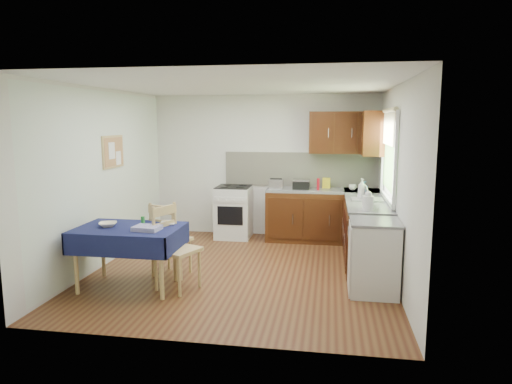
% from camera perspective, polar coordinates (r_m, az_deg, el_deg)
% --- Properties ---
extents(floor, '(4.20, 4.20, 0.00)m').
position_cam_1_polar(floor, '(6.38, -1.71, -9.81)').
color(floor, '#4B2414').
rests_on(floor, ground).
extents(ceiling, '(4.00, 4.20, 0.02)m').
position_cam_1_polar(ceiling, '(6.06, -1.83, 13.20)').
color(ceiling, white).
rests_on(ceiling, wall_back).
extents(wall_back, '(4.00, 0.02, 2.50)m').
position_cam_1_polar(wall_back, '(8.15, 1.05, 3.27)').
color(wall_back, silver).
rests_on(wall_back, ground).
extents(wall_front, '(4.00, 0.02, 2.50)m').
position_cam_1_polar(wall_front, '(4.08, -7.41, -2.36)').
color(wall_front, silver).
rests_on(wall_front, ground).
extents(wall_left, '(0.02, 4.20, 2.50)m').
position_cam_1_polar(wall_left, '(6.76, -18.65, 1.68)').
color(wall_left, silver).
rests_on(wall_left, ground).
extents(wall_right, '(0.02, 4.20, 2.50)m').
position_cam_1_polar(wall_right, '(6.04, 17.19, 0.95)').
color(wall_right, silver).
rests_on(wall_right, ground).
extents(base_cabinets, '(1.90, 2.30, 0.86)m').
position_cam_1_polar(base_cabinets, '(7.37, 10.61, -3.93)').
color(base_cabinets, '#371C09').
rests_on(base_cabinets, ground).
extents(worktop_back, '(1.90, 0.60, 0.04)m').
position_cam_1_polar(worktop_back, '(7.82, 8.37, 0.21)').
color(worktop_back, slate).
rests_on(worktop_back, base_cabinets).
extents(worktop_right, '(0.60, 1.70, 0.04)m').
position_cam_1_polar(worktop_right, '(6.70, 13.76, -1.37)').
color(worktop_right, slate).
rests_on(worktop_right, base_cabinets).
extents(worktop_corner, '(0.60, 0.60, 0.04)m').
position_cam_1_polar(worktop_corner, '(7.84, 13.12, 0.09)').
color(worktop_corner, slate).
rests_on(worktop_corner, base_cabinets).
extents(splashback, '(2.70, 0.02, 0.60)m').
position_cam_1_polar(splashback, '(8.08, 5.61, 2.82)').
color(splashback, beige).
rests_on(splashback, wall_back).
extents(upper_cabinets, '(1.20, 0.85, 0.70)m').
position_cam_1_polar(upper_cabinets, '(7.74, 12.07, 7.24)').
color(upper_cabinets, '#371C09').
rests_on(upper_cabinets, wall_back).
extents(stove, '(0.60, 0.61, 0.92)m').
position_cam_1_polar(stove, '(8.06, -2.80, -2.48)').
color(stove, silver).
rests_on(stove, ground).
extents(window, '(0.04, 1.48, 1.26)m').
position_cam_1_polar(window, '(6.69, 16.30, 5.16)').
color(window, '#335623').
rests_on(window, wall_right).
extents(fridge, '(0.58, 0.60, 0.89)m').
position_cam_1_polar(fridge, '(5.64, 14.53, -7.90)').
color(fridge, silver).
rests_on(fridge, ground).
extents(corkboard, '(0.04, 0.62, 0.47)m').
position_cam_1_polar(corkboard, '(6.99, -17.43, 4.82)').
color(corkboard, tan).
rests_on(corkboard, wall_left).
extents(dining_table, '(1.26, 0.85, 0.76)m').
position_cam_1_polar(dining_table, '(5.80, -15.58, -5.27)').
color(dining_table, '#100E39').
rests_on(dining_table, ground).
extents(chair_far, '(0.54, 0.54, 0.99)m').
position_cam_1_polar(chair_far, '(6.15, -10.85, -5.57)').
color(chair_far, tan).
rests_on(chair_far, ground).
extents(chair_near, '(0.60, 0.60, 1.04)m').
position_cam_1_polar(chair_near, '(5.67, -10.22, -6.53)').
color(chair_near, tan).
rests_on(chair_near, ground).
extents(toaster, '(0.24, 0.15, 0.18)m').
position_cam_1_polar(toaster, '(7.77, 2.52, 1.01)').
color(toaster, '#B1B1B6').
rests_on(toaster, worktop_back).
extents(sandwich_press, '(0.28, 0.24, 0.16)m').
position_cam_1_polar(sandwich_press, '(7.79, 5.68, 0.98)').
color(sandwich_press, black).
rests_on(sandwich_press, worktop_back).
extents(sauce_bottle, '(0.04, 0.04, 0.20)m').
position_cam_1_polar(sauce_bottle, '(7.68, 7.78, 0.97)').
color(sauce_bottle, red).
rests_on(sauce_bottle, worktop_back).
extents(yellow_packet, '(0.14, 0.10, 0.18)m').
position_cam_1_polar(yellow_packet, '(7.95, 8.78, 1.12)').
color(yellow_packet, yellow).
rests_on(yellow_packet, worktop_back).
extents(dish_rack, '(0.45, 0.34, 0.21)m').
position_cam_1_polar(dish_rack, '(6.84, 13.72, -0.79)').
color(dish_rack, '#94959A').
rests_on(dish_rack, worktop_right).
extents(kettle, '(0.15, 0.15, 0.25)m').
position_cam_1_polar(kettle, '(6.06, 13.83, -1.18)').
color(kettle, silver).
rests_on(kettle, worktop_right).
extents(cup, '(0.16, 0.16, 0.10)m').
position_cam_1_polar(cup, '(7.76, 11.99, 0.56)').
color(cup, white).
rests_on(cup, worktop_back).
extents(soap_bottle_a, '(0.15, 0.15, 0.31)m').
position_cam_1_polar(soap_bottle_a, '(6.89, 13.09, 0.38)').
color(soap_bottle_a, silver).
rests_on(soap_bottle_a, worktop_right).
extents(soap_bottle_b, '(0.12, 0.12, 0.20)m').
position_cam_1_polar(soap_bottle_b, '(7.38, 13.31, 0.51)').
color(soap_bottle_b, '#2074BE').
rests_on(soap_bottle_b, worktop_right).
extents(soap_bottle_c, '(0.16, 0.16, 0.17)m').
position_cam_1_polar(soap_bottle_c, '(6.21, 13.90, -1.17)').
color(soap_bottle_c, green).
rests_on(soap_bottle_c, worktop_right).
extents(plate_bowl, '(0.28, 0.28, 0.05)m').
position_cam_1_polar(plate_bowl, '(5.88, -18.02, -3.88)').
color(plate_bowl, '#FAEDCD').
rests_on(plate_bowl, dining_table).
extents(book, '(0.23, 0.28, 0.02)m').
position_cam_1_polar(book, '(5.89, -11.82, -3.79)').
color(book, white).
rests_on(book, dining_table).
extents(spice_jar, '(0.05, 0.05, 0.10)m').
position_cam_1_polar(spice_jar, '(5.89, -13.96, -3.47)').
color(spice_jar, green).
rests_on(spice_jar, dining_table).
extents(tea_towel, '(0.32, 0.26, 0.05)m').
position_cam_1_polar(tea_towel, '(5.55, -13.46, -4.41)').
color(tea_towel, navy).
rests_on(tea_towel, dining_table).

